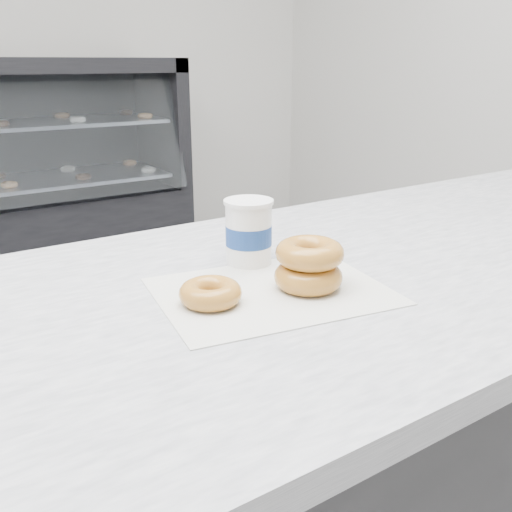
{
  "coord_description": "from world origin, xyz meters",
  "views": [
    {
      "loc": [
        -0.37,
        -1.29,
        1.23
      ],
      "look_at": [
        0.11,
        -0.58,
        0.94
      ],
      "focal_mm": 40.0,
      "sensor_mm": 36.0,
      "label": 1
    }
  ],
  "objects": [
    {
      "name": "wax_paper",
      "position": [
        0.1,
        -0.63,
        0.9
      ],
      "size": [
        0.38,
        0.31,
        0.0
      ],
      "primitive_type": "cube",
      "rotation": [
        0.0,
        0.0,
        -0.17
      ],
      "color": "silver",
      "rests_on": "counter"
    },
    {
      "name": "donut_single",
      "position": [
        -0.0,
        -0.62,
        0.92
      ],
      "size": [
        0.12,
        0.12,
        0.03
      ],
      "primitive_type": "torus",
      "rotation": [
        0.0,
        0.0,
        0.34
      ],
      "color": "#C58A36",
      "rests_on": "wax_paper"
    },
    {
      "name": "donut_stack",
      "position": [
        0.15,
        -0.65,
        0.94
      ],
      "size": [
        0.15,
        0.15,
        0.07
      ],
      "color": "#C58A36",
      "rests_on": "wax_paper"
    },
    {
      "name": "coffee_cup",
      "position": [
        0.14,
        -0.51,
        0.96
      ],
      "size": [
        0.09,
        0.09,
        0.11
      ],
      "rotation": [
        0.0,
        0.0,
        0.22
      ],
      "color": "white",
      "rests_on": "counter"
    }
  ]
}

